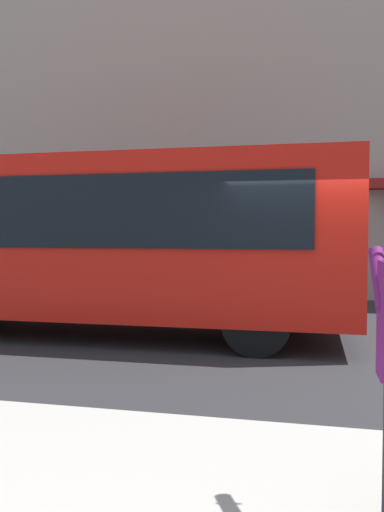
{
  "coord_description": "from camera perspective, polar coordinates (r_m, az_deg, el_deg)",
  "views": [
    {
      "loc": [
        0.07,
        8.02,
        1.79
      ],
      "look_at": [
        1.98,
        -0.49,
        1.39
      ],
      "focal_mm": 36.92,
      "sensor_mm": 36.0,
      "label": 1
    }
  ],
  "objects": [
    {
      "name": "building_facade_far",
      "position": [
        15.4,
        13.16,
        18.36
      ],
      "size": [
        28.0,
        1.55,
        12.0
      ],
      "color": "#A89E8E",
      "rests_on": "ground_plane"
    },
    {
      "name": "red_bus",
      "position": [
        9.4,
        -10.93,
        1.91
      ],
      "size": [
        9.05,
        2.54,
        3.08
      ],
      "color": "red",
      "rests_on": "ground_plane"
    },
    {
      "name": "ground_plane",
      "position": [
        8.21,
        13.03,
        -10.05
      ],
      "size": [
        60.0,
        60.0,
        0.0
      ],
      "primitive_type": "plane",
      "color": "#2B2B2D"
    }
  ]
}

